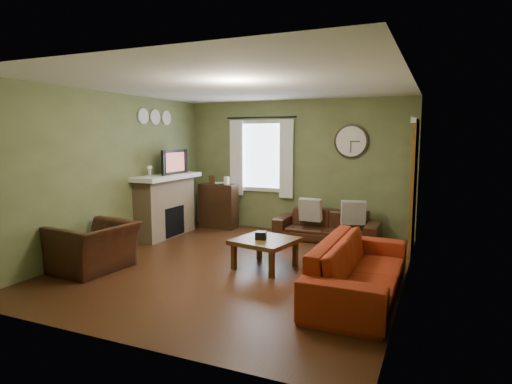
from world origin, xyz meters
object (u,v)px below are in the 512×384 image
at_px(bookshelf, 218,206).
at_px(coffee_table, 265,253).
at_px(armchair, 94,247).
at_px(sofa_brown, 327,225).
at_px(sofa_red, 360,268).

height_order(bookshelf, coffee_table, bookshelf).
height_order(bookshelf, armchair, bookshelf).
distance_m(bookshelf, coffee_table, 2.91).
height_order(sofa_brown, armchair, armchair).
height_order(bookshelf, sofa_brown, bookshelf).
bearing_deg(sofa_red, sofa_brown, 22.26).
bearing_deg(armchair, sofa_brown, 145.11).
height_order(sofa_brown, sofa_red, sofa_red).
relative_size(bookshelf, armchair, 0.89).
relative_size(bookshelf, sofa_red, 0.40).
xyz_separation_m(sofa_red, armchair, (-3.62, -0.53, 0.00)).
bearing_deg(sofa_red, armchair, 98.26).
bearing_deg(coffee_table, sofa_red, -20.66).
height_order(sofa_red, coffee_table, sofa_red).
bearing_deg(coffee_table, sofa_brown, 78.77).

